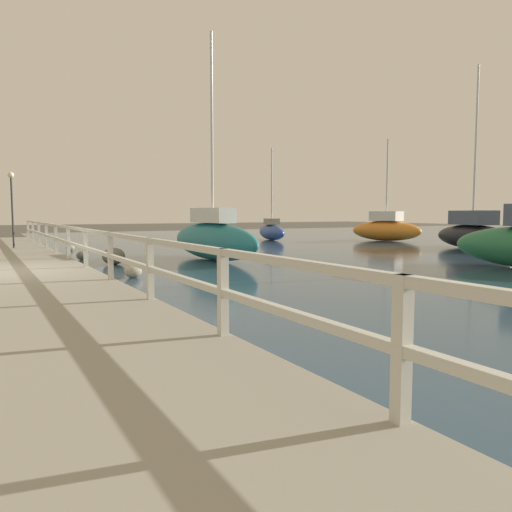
{
  "coord_description": "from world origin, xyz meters",
  "views": [
    {
      "loc": [
        -0.58,
        -13.11,
        1.61
      ],
      "look_at": [
        5.02,
        -3.11,
        0.62
      ],
      "focal_mm": 35.0,
      "sensor_mm": 36.0,
      "label": 1
    }
  ],
  "objects_px": {
    "sailboat_teal": "(213,238)",
    "sailboat_black": "(472,233)",
    "sailboat_blue": "(272,231)",
    "dock_lamp": "(12,194)",
    "sailboat_orange": "(386,229)"
  },
  "relations": [
    {
      "from": "sailboat_teal",
      "to": "sailboat_blue",
      "type": "distance_m",
      "value": 12.77
    },
    {
      "from": "dock_lamp",
      "to": "sailboat_black",
      "type": "bearing_deg",
      "value": -21.26
    },
    {
      "from": "dock_lamp",
      "to": "sailboat_black",
      "type": "relative_size",
      "value": 0.37
    },
    {
      "from": "dock_lamp",
      "to": "sailboat_blue",
      "type": "relative_size",
      "value": 0.55
    },
    {
      "from": "sailboat_blue",
      "to": "sailboat_black",
      "type": "distance_m",
      "value": 11.36
    },
    {
      "from": "sailboat_teal",
      "to": "sailboat_black",
      "type": "xyz_separation_m",
      "value": [
        12.35,
        -0.81,
        -0.05
      ]
    },
    {
      "from": "sailboat_orange",
      "to": "sailboat_teal",
      "type": "bearing_deg",
      "value": -176.14
    },
    {
      "from": "sailboat_orange",
      "to": "sailboat_blue",
      "type": "bearing_deg",
      "value": 123.97
    },
    {
      "from": "sailboat_black",
      "to": "dock_lamp",
      "type": "bearing_deg",
      "value": 175.55
    },
    {
      "from": "sailboat_blue",
      "to": "sailboat_black",
      "type": "bearing_deg",
      "value": -55.0
    },
    {
      "from": "sailboat_teal",
      "to": "sailboat_blue",
      "type": "bearing_deg",
      "value": 46.62
    },
    {
      "from": "sailboat_black",
      "to": "sailboat_blue",
      "type": "bearing_deg",
      "value": 128.14
    },
    {
      "from": "dock_lamp",
      "to": "sailboat_blue",
      "type": "height_order",
      "value": "sailboat_blue"
    },
    {
      "from": "sailboat_blue",
      "to": "sailboat_black",
      "type": "relative_size",
      "value": 0.67
    },
    {
      "from": "sailboat_teal",
      "to": "sailboat_blue",
      "type": "relative_size",
      "value": 1.41
    }
  ]
}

